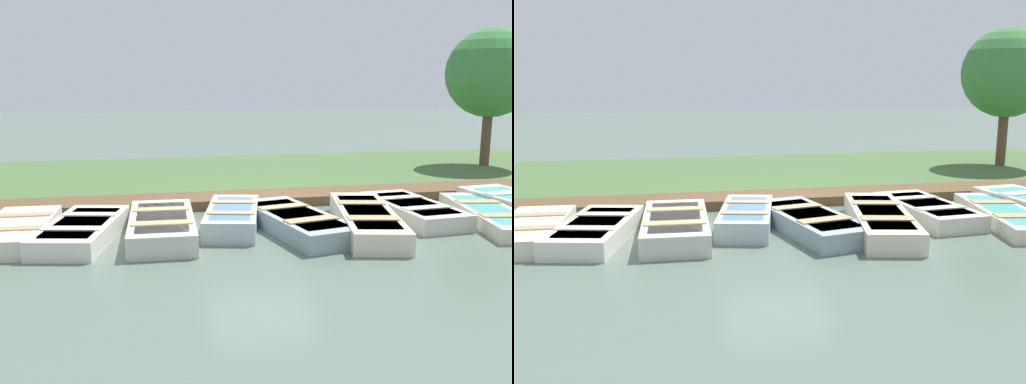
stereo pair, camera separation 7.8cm
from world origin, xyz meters
TOP-DOWN VIEW (x-y plane):
  - ground_plane at (0.00, 0.00)m, footprint 80.00×80.00m
  - shore_bank at (-5.00, 0.00)m, footprint 8.00×24.00m
  - dock_walkway at (-1.35, 0.00)m, footprint 1.23×20.74m
  - rowboat_2 at (0.93, -4.94)m, footprint 2.82×1.28m
  - rowboat_3 at (1.14, -3.75)m, footprint 3.02×1.75m
  - rowboat_4 at (1.22, -2.26)m, footprint 3.05×1.34m
  - rowboat_5 at (0.82, -0.82)m, footprint 2.79×1.58m
  - rowboat_6 at (1.37, 0.39)m, footprint 3.36×1.81m
  - rowboat_7 at (1.57, 1.79)m, footprint 3.73×1.81m
  - rowboat_8 at (0.86, 3.16)m, footprint 2.91×1.40m
  - rowboat_9 at (1.52, 4.60)m, footprint 3.53×1.61m
  - park_tree_left at (-5.02, 8.75)m, footprint 2.90×2.90m

SIDE VIEW (x-z plane):
  - ground_plane at x=0.00m, z-range 0.00..0.00m
  - shore_bank at x=-5.00m, z-range 0.00..0.13m
  - dock_walkway at x=-1.35m, z-range 0.00..0.23m
  - rowboat_9 at x=1.52m, z-range 0.00..0.32m
  - rowboat_8 at x=0.86m, z-range 0.00..0.37m
  - rowboat_3 at x=1.14m, z-range 0.00..0.38m
  - rowboat_2 at x=0.93m, z-range 0.00..0.38m
  - rowboat_6 at x=1.37m, z-range 0.00..0.39m
  - rowboat_4 at x=1.22m, z-range 0.00..0.43m
  - rowboat_7 at x=1.57m, z-range 0.00..0.43m
  - rowboat_5 at x=0.82m, z-range 0.00..0.44m
  - park_tree_left at x=-5.02m, z-range 0.84..5.47m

